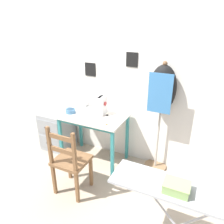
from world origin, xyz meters
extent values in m
plane|color=tan|center=(0.00, 0.00, 0.00)|extent=(14.00, 14.00, 0.00)
cube|color=silver|center=(0.00, 0.67, 1.27)|extent=(10.00, 0.05, 2.55)
cube|color=black|center=(-0.23, 0.64, 1.34)|extent=(0.18, 0.01, 0.20)
cube|color=black|center=(0.43, 0.64, 1.54)|extent=(0.17, 0.01, 0.19)
cube|color=silver|center=(0.00, 0.30, 0.76)|extent=(0.92, 0.60, 0.02)
cube|color=teal|center=(0.00, 0.04, 0.73)|extent=(0.84, 0.03, 0.04)
cube|color=teal|center=(-0.42, 0.04, 0.37)|extent=(0.04, 0.04, 0.75)
cube|color=teal|center=(0.42, 0.04, 0.37)|extent=(0.04, 0.04, 0.75)
cube|color=teal|center=(-0.42, 0.56, 0.37)|extent=(0.04, 0.04, 0.75)
cube|color=teal|center=(0.42, 0.56, 0.37)|extent=(0.04, 0.04, 0.75)
cube|color=white|center=(-0.02, 0.38, 0.81)|extent=(0.32, 0.17, 0.08)
cube|color=white|center=(0.10, 0.38, 0.95)|extent=(0.09, 0.15, 0.19)
cube|color=white|center=(-0.04, 0.38, 1.01)|extent=(0.28, 0.13, 0.07)
cube|color=white|center=(-0.17, 0.38, 0.91)|extent=(0.04, 0.10, 0.12)
cylinder|color=#B22D2D|center=(0.15, 0.38, 0.95)|extent=(0.02, 0.06, 0.06)
cylinder|color=#99999E|center=(0.10, 0.38, 1.05)|extent=(0.01, 0.01, 0.02)
cylinder|color=teal|center=(-0.35, 0.23, 0.80)|extent=(0.14, 0.14, 0.06)
cylinder|color=#243D54|center=(-0.35, 0.23, 0.83)|extent=(0.11, 0.11, 0.01)
cube|color=silver|center=(0.37, 0.09, 0.78)|extent=(0.11, 0.05, 0.00)
cube|color=silver|center=(0.36, 0.08, 0.78)|extent=(0.10, 0.07, 0.00)
torus|color=#DB511E|center=(0.30, 0.11, 0.78)|extent=(0.03, 0.03, 0.01)
torus|color=#DB511E|center=(0.30, 0.12, 0.78)|extent=(0.03, 0.03, 0.01)
cylinder|color=black|center=(0.19, 0.36, 0.79)|extent=(0.03, 0.03, 0.04)
cylinder|color=beige|center=(0.19, 0.36, 0.81)|extent=(0.04, 0.04, 0.00)
cylinder|color=beige|center=(0.19, 0.36, 0.77)|extent=(0.04, 0.04, 0.00)
cube|color=brown|center=(0.06, -0.36, 0.45)|extent=(0.40, 0.38, 0.04)
cube|color=brown|center=(-0.11, -0.20, 0.21)|extent=(0.04, 0.04, 0.43)
cube|color=brown|center=(0.23, -0.20, 0.21)|extent=(0.04, 0.04, 0.43)
cube|color=brown|center=(-0.11, -0.52, 0.21)|extent=(0.04, 0.04, 0.43)
cube|color=brown|center=(0.23, -0.52, 0.21)|extent=(0.04, 0.04, 0.43)
cube|color=brown|center=(-0.11, -0.52, 0.71)|extent=(0.04, 0.04, 0.48)
cube|color=brown|center=(0.23, -0.52, 0.71)|extent=(0.04, 0.04, 0.48)
cube|color=brown|center=(0.06, -0.52, 0.85)|extent=(0.34, 0.02, 0.06)
cube|color=brown|center=(0.06, -0.52, 0.69)|extent=(0.34, 0.02, 0.06)
cube|color=#93999E|center=(-0.77, 0.39, 0.32)|extent=(0.44, 0.45, 0.64)
cube|color=gray|center=(-0.77, 0.16, 0.46)|extent=(0.41, 0.01, 0.23)
cube|color=#333338|center=(-0.77, 0.15, 0.46)|extent=(0.10, 0.01, 0.02)
cube|color=gray|center=(-0.77, 0.16, 0.18)|extent=(0.41, 0.01, 0.23)
cube|color=#333338|center=(-0.77, 0.15, 0.18)|extent=(0.10, 0.01, 0.02)
cylinder|color=#846647|center=(0.89, 0.54, 0.01)|extent=(0.32, 0.32, 0.03)
cylinder|color=#ADA89E|center=(0.89, 0.54, 0.52)|extent=(0.03, 0.03, 0.99)
ellipsoid|color=black|center=(0.89, 0.54, 1.23)|extent=(0.35, 0.25, 0.61)
sphere|color=brown|center=(0.89, 0.54, 1.55)|extent=(0.06, 0.06, 0.06)
cube|color=teal|center=(0.89, 0.40, 1.20)|extent=(0.30, 0.01, 0.51)
cube|color=#ADB2B7|center=(1.39, -0.70, 0.80)|extent=(1.17, 0.33, 0.02)
cube|color=#8EB266|center=(1.34, -0.74, 0.85)|extent=(0.20, 0.15, 0.07)
cube|color=#9DC470|center=(1.34, -0.74, 0.89)|extent=(0.21, 0.16, 0.01)
camera|label=1|loc=(1.46, -2.14, 2.07)|focal=35.00mm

